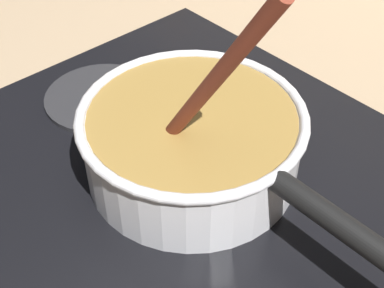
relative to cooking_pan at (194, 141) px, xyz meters
The scene contains 5 objects.
ground 0.20m from the cooking_pan, 107.39° to the right, with size 2.40×1.60×0.04m, color #9E8466.
hob_plate 0.05m from the cooking_pan, behind, with size 0.56×0.48×0.01m, color black.
burner_ring 0.04m from the cooking_pan, behind, with size 0.17×0.17×0.01m, color #592D0C.
spare_burner 0.18m from the cooking_pan, behind, with size 0.14×0.14×0.01m, color #262628.
cooking_pan is the anchor object (origin of this frame).
Camera 1 is at (0.36, -0.10, 0.43)m, focal length 50.08 mm.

